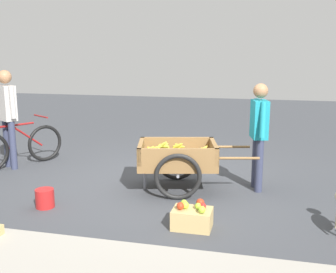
% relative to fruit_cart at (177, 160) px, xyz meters
% --- Properties ---
extents(ground_plane, '(24.00, 24.00, 0.00)m').
position_rel_fruit_cart_xyz_m(ground_plane, '(0.26, -0.18, -0.44)').
color(ground_plane, '#3D3F44').
extents(fruit_cart, '(1.78, 1.14, 0.71)m').
position_rel_fruit_cart_xyz_m(fruit_cart, '(0.00, 0.00, 0.00)').
color(fruit_cart, olive).
rests_on(fruit_cart, ground).
extents(vendor_person, '(0.27, 0.57, 1.53)m').
position_rel_fruit_cart_xyz_m(vendor_person, '(-1.13, -0.27, 0.47)').
color(vendor_person, '#333851').
rests_on(vendor_person, ground).
extents(bicycle, '(0.90, 1.45, 0.85)m').
position_rel_fruit_cart_xyz_m(bicycle, '(2.92, -0.56, -0.09)').
color(bicycle, black).
rests_on(bicycle, ground).
extents(cyclist_person, '(0.46, 0.35, 1.67)m').
position_rel_fruit_cart_xyz_m(cyclist_person, '(3.00, -0.42, 0.56)').
color(cyclist_person, '#333851').
rests_on(cyclist_person, ground).
extents(plastic_bucket, '(0.24, 0.24, 0.24)m').
position_rel_fruit_cart_xyz_m(plastic_bucket, '(1.48, 1.09, -0.32)').
color(plastic_bucket, '#B21E1E').
rests_on(plastic_bucket, ground).
extents(mixed_fruit_crate, '(0.44, 0.32, 0.32)m').
position_rel_fruit_cart_xyz_m(mixed_fruit_crate, '(-0.46, 1.26, -0.31)').
color(mixed_fruit_crate, tan).
rests_on(mixed_fruit_crate, ground).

